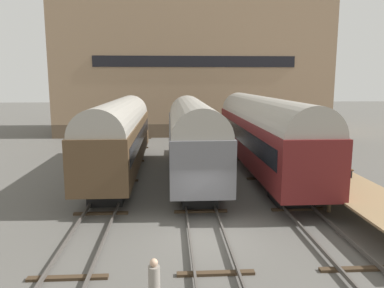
{
  "coord_description": "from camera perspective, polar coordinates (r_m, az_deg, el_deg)",
  "views": [
    {
      "loc": [
        -1.49,
        -14.44,
        6.35
      ],
      "look_at": [
        0.0,
        10.07,
        2.2
      ],
      "focal_mm": 35.0,
      "sensor_mm": 36.0,
      "label": 1
    }
  ],
  "objects": [
    {
      "name": "ground_plane",
      "position": [
        15.85,
        2.27,
        -14.04
      ],
      "size": [
        200.0,
        200.0,
        0.0
      ],
      "primitive_type": "plane",
      "color": "#56544F"
    },
    {
      "name": "train_car_brown",
      "position": [
        25.43,
        -11.0,
        1.65
      ],
      "size": [
        2.93,
        16.51,
        5.12
      ],
      "color": "black",
      "rests_on": "ground"
    },
    {
      "name": "warehouse_building",
      "position": [
        48.28,
        -0.07,
        11.18
      ],
      "size": [
        31.86,
        12.59,
        15.37
      ],
      "color": "brown",
      "rests_on": "ground"
    },
    {
      "name": "train_car_maroon",
      "position": [
        25.74,
        10.77,
        1.99
      ],
      "size": [
        3.08,
        18.84,
        5.31
      ],
      "color": "black",
      "rests_on": "ground"
    },
    {
      "name": "station_platform",
      "position": [
        20.16,
        23.96,
        -6.7
      ],
      "size": [
        3.1,
        13.56,
        1.06
      ],
      "color": "#8C704C",
      "rests_on": "ground"
    },
    {
      "name": "train_car_grey",
      "position": [
        24.13,
        0.1,
        1.41
      ],
      "size": [
        3.05,
        15.33,
        5.16
      ],
      "color": "black",
      "rests_on": "ground"
    },
    {
      "name": "person_worker",
      "position": [
        10.74,
        -5.78,
        -20.23
      ],
      "size": [
        0.32,
        0.32,
        1.7
      ],
      "color": "#282833",
      "rests_on": "ground"
    },
    {
      "name": "bench",
      "position": [
        22.37,
        21.54,
        -3.48
      ],
      "size": [
        1.4,
        0.4,
        0.91
      ],
      "color": "brown",
      "rests_on": "station_platform"
    },
    {
      "name": "track_left",
      "position": [
        16.07,
        -15.63,
        -13.51
      ],
      "size": [
        2.6,
        60.0,
        0.26
      ],
      "color": "#4C4742",
      "rests_on": "ground"
    },
    {
      "name": "track_middle",
      "position": [
        15.79,
        2.27,
        -13.57
      ],
      "size": [
        2.6,
        60.0,
        0.26
      ],
      "color": "#4C4742",
      "rests_on": "ground"
    },
    {
      "name": "track_right",
      "position": [
        16.94,
        19.16,
        -12.46
      ],
      "size": [
        2.6,
        60.0,
        0.26
      ],
      "color": "#4C4742",
      "rests_on": "ground"
    }
  ]
}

